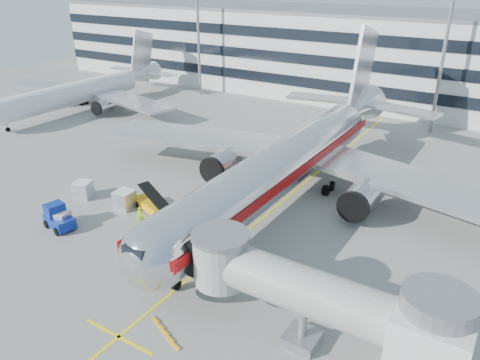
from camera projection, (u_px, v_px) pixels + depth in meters
The scene contains 15 objects.
ground at pixel (234, 242), 41.83m from camera, with size 180.00×180.00×0.00m, color gray.
lead_in_line at pixel (285, 199), 49.53m from camera, with size 0.25×70.00×0.01m, color #FFEB0D.
stop_bar at pixel (119, 337), 31.04m from camera, with size 6.00×0.25×0.01m, color #FFEB0D.
main_jet at pixel (294, 157), 49.11m from camera, with size 50.95×48.70×16.06m.
jet_bridge at pixel (330, 304), 28.14m from camera, with size 17.80×4.50×7.00m.
terminal at pixel (410, 58), 83.25m from camera, with size 150.00×24.25×15.60m.
light_mast_west at pixel (198, 14), 85.08m from camera, with size 2.40×1.20×25.45m.
light_mast_centre at pixel (448, 28), 64.15m from camera, with size 2.40×1.20×25.45m.
second_jet at pixel (83, 91), 80.26m from camera, with size 38.21×36.52×12.04m.
belt_loader at pixel (154, 205), 46.79m from camera, with size 5.44×3.28×2.55m.
baggage_tug at pixel (58, 218), 43.80m from camera, with size 3.37×2.47×2.32m.
cargo_container_left at pixel (125, 200), 47.40m from camera, with size 1.87×1.87×1.89m.
cargo_container_right at pixel (83, 190), 49.62m from camera, with size 2.18×2.18×1.82m.
cargo_container_front at pixel (61, 220), 43.91m from camera, with size 1.85×1.85×1.60m.
ramp_worker at pixel (141, 216), 44.39m from camera, with size 0.65×0.43×1.78m, color #AFF119.
Camera 1 is at (19.63, -29.97, 22.29)m, focal length 35.00 mm.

